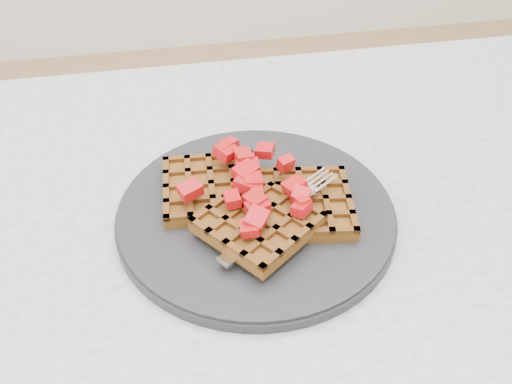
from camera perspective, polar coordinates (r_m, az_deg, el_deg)
table at (r=0.75m, az=11.76°, el=-8.67°), size 1.20×0.80×0.75m
plate at (r=0.64m, az=0.00°, el=-2.18°), size 0.31×0.31×0.02m
waffles at (r=0.62m, az=0.08°, el=-1.11°), size 0.21×0.20×0.03m
strawberry_pile at (r=0.61m, az=0.00°, el=1.00°), size 0.15×0.15×0.02m
fork at (r=0.61m, az=3.14°, el=-2.56°), size 0.16×0.12×0.02m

